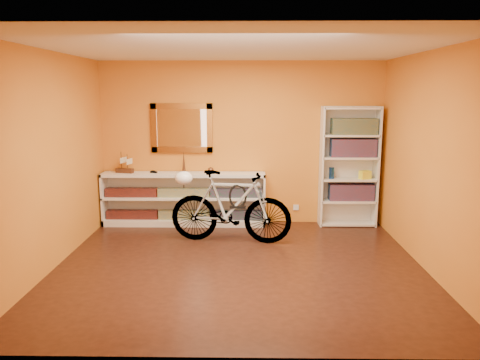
{
  "coord_description": "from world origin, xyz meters",
  "views": [
    {
      "loc": [
        0.1,
        -5.39,
        2.1
      ],
      "look_at": [
        0.0,
        0.7,
        0.95
      ],
      "focal_mm": 34.51,
      "sensor_mm": 36.0,
      "label": 1
    }
  ],
  "objects_px": {
    "bookcase": "(349,167)",
    "bicycle": "(231,207)",
    "console_unit": "(184,199)",
    "helmet": "(184,178)"
  },
  "relations": [
    {
      "from": "console_unit",
      "to": "helmet",
      "type": "height_order",
      "value": "helmet"
    },
    {
      "from": "bookcase",
      "to": "helmet",
      "type": "relative_size",
      "value": 7.37
    },
    {
      "from": "console_unit",
      "to": "helmet",
      "type": "bearing_deg",
      "value": -81.87
    },
    {
      "from": "bookcase",
      "to": "bicycle",
      "type": "relative_size",
      "value": 1.08
    },
    {
      "from": "console_unit",
      "to": "bookcase",
      "type": "bearing_deg",
      "value": 0.55
    },
    {
      "from": "console_unit",
      "to": "bookcase",
      "type": "height_order",
      "value": "bookcase"
    },
    {
      "from": "bookcase",
      "to": "console_unit",
      "type": "bearing_deg",
      "value": -179.45
    },
    {
      "from": "console_unit",
      "to": "bicycle",
      "type": "distance_m",
      "value": 1.17
    },
    {
      "from": "bicycle",
      "to": "helmet",
      "type": "relative_size",
      "value": 6.84
    },
    {
      "from": "console_unit",
      "to": "bookcase",
      "type": "distance_m",
      "value": 2.68
    }
  ]
}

